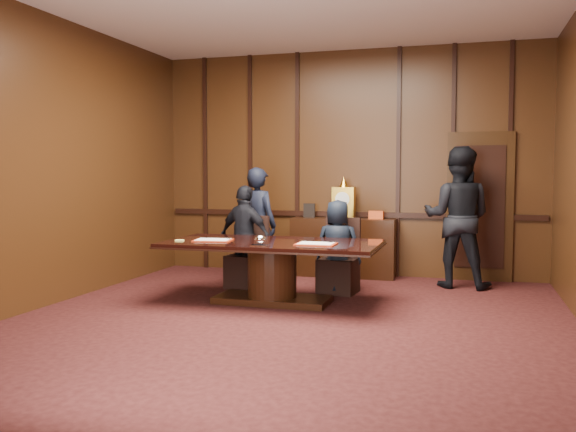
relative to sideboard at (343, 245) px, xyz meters
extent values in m
plane|color=black|center=(0.00, -3.26, -0.49)|extent=(7.00, 7.00, 0.00)
cube|color=black|center=(0.00, 0.24, 1.26)|extent=(6.00, 0.04, 3.50)
cube|color=black|center=(0.00, -6.76, 1.26)|extent=(6.00, 0.04, 3.50)
cube|color=black|center=(-3.00, -3.26, 1.26)|extent=(0.04, 7.00, 3.50)
cube|color=black|center=(0.00, 0.21, 0.46)|extent=(5.90, 0.05, 0.08)
cube|color=black|center=(2.00, 0.20, 0.61)|extent=(0.95, 0.06, 2.20)
sphere|color=gold|center=(1.63, 0.13, 0.56)|extent=(0.08, 0.08, 0.08)
cube|color=black|center=(0.00, 0.00, -0.04)|extent=(1.60, 0.45, 0.90)
cube|color=black|center=(-0.70, 0.00, -0.46)|extent=(0.12, 0.40, 0.06)
cube|color=black|center=(0.70, 0.00, -0.46)|extent=(0.12, 0.40, 0.06)
cube|color=gold|center=(0.00, 0.00, 0.65)|extent=(0.34, 0.18, 0.48)
cylinder|color=white|center=(0.00, -0.10, 0.71)|extent=(0.22, 0.03, 0.22)
cone|color=gold|center=(0.00, 0.00, 0.97)|extent=(0.14, 0.14, 0.16)
cube|color=black|center=(-0.55, 0.02, 0.52)|extent=(0.18, 0.04, 0.22)
cube|color=#E74D1B|center=(0.50, 0.02, 0.47)|extent=(0.22, 0.12, 0.12)
cube|color=black|center=(-0.46, -2.16, -0.45)|extent=(1.40, 0.60, 0.08)
cylinder|color=black|center=(-0.46, -2.16, -0.10)|extent=(0.60, 0.60, 0.62)
cube|color=black|center=(-0.46, -2.16, 0.22)|extent=(2.62, 1.32, 0.02)
cube|color=black|center=(-0.46, -2.16, 0.24)|extent=(2.60, 1.30, 0.06)
cube|color=#B92D11|center=(-1.19, -2.28, 0.28)|extent=(0.50, 0.39, 0.01)
cube|color=white|center=(-1.19, -2.28, 0.29)|extent=(0.44, 0.33, 0.01)
cube|color=#B92D11|center=(0.13, -2.31, 0.28)|extent=(0.46, 0.33, 0.01)
cube|color=white|center=(0.13, -2.31, 0.29)|extent=(0.40, 0.28, 0.01)
cube|color=white|center=(-0.46, -2.61, 0.28)|extent=(0.20, 0.14, 0.01)
ellipsoid|color=white|center=(-0.46, -2.61, 0.34)|extent=(0.13, 0.13, 0.10)
cube|color=#F4F377|center=(-1.58, -2.42, 0.28)|extent=(0.11, 0.08, 0.01)
cube|color=black|center=(-1.11, -1.31, -0.26)|extent=(0.54, 0.54, 0.46)
cube|color=black|center=(-1.08, -1.10, 0.23)|extent=(0.48, 0.12, 0.55)
cylinder|color=black|center=(-1.31, -1.51, -0.37)|extent=(0.04, 0.04, 0.23)
cylinder|color=black|center=(-0.91, -1.11, -0.37)|extent=(0.04, 0.04, 0.23)
cube|color=black|center=(0.19, -1.31, -0.26)|extent=(0.52, 0.52, 0.46)
cube|color=black|center=(0.21, -1.10, 0.23)|extent=(0.48, 0.11, 0.55)
cylinder|color=black|center=(-0.01, -1.51, -0.37)|extent=(0.04, 0.04, 0.23)
cylinder|color=black|center=(0.39, -1.11, -0.37)|extent=(0.04, 0.04, 0.23)
imported|color=black|center=(-1.11, -1.36, 0.23)|extent=(0.90, 0.59, 1.43)
imported|color=black|center=(0.19, -1.36, 0.14)|extent=(0.62, 0.41, 1.25)
imported|color=black|center=(-1.12, -0.79, 0.35)|extent=(0.71, 0.58, 1.68)
imported|color=black|center=(1.70, -0.42, 0.50)|extent=(1.03, 0.84, 1.96)
camera|label=1|loc=(1.83, -9.20, 1.11)|focal=38.00mm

